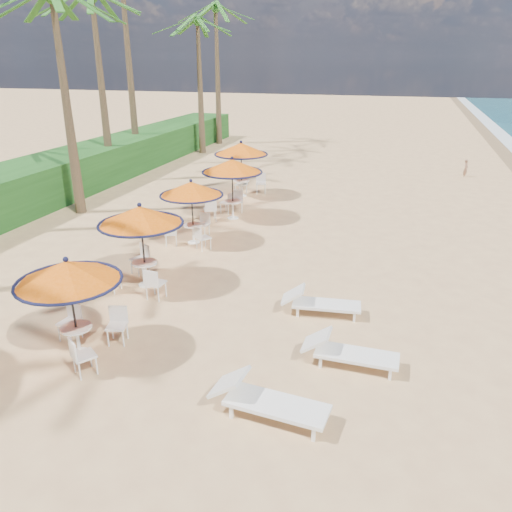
{
  "coord_description": "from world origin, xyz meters",
  "views": [
    {
      "loc": [
        1.8,
        -7.74,
        6.05
      ],
      "look_at": [
        -1.65,
        3.85,
        1.2
      ],
      "focal_mm": 35.0,
      "sensor_mm": 36.0,
      "label": 1
    }
  ],
  "objects_px": {
    "station_1": "(139,226)",
    "lounger_far": "(318,302)",
    "station_3": "(231,173)",
    "lounger_mid": "(347,351)",
    "station_4": "(242,154)",
    "station_2": "(191,197)",
    "station_0": "(72,284)",
    "lounger_near": "(265,399)"
  },
  "relations": [
    {
      "from": "station_1",
      "to": "station_4",
      "type": "relative_size",
      "value": 0.95
    },
    {
      "from": "station_0",
      "to": "station_3",
      "type": "distance_m",
      "value": 10.26
    },
    {
      "from": "lounger_near",
      "to": "lounger_mid",
      "type": "relative_size",
      "value": 1.1
    },
    {
      "from": "station_1",
      "to": "station_4",
      "type": "xyz_separation_m",
      "value": [
        -0.37,
        10.15,
        0.17
      ]
    },
    {
      "from": "lounger_near",
      "to": "lounger_mid",
      "type": "xyz_separation_m",
      "value": [
        1.21,
        2.03,
        -0.03
      ]
    },
    {
      "from": "station_4",
      "to": "lounger_near",
      "type": "xyz_separation_m",
      "value": [
        5.13,
        -14.52,
        -1.58
      ]
    },
    {
      "from": "station_3",
      "to": "lounger_near",
      "type": "distance_m",
      "value": 12.06
    },
    {
      "from": "station_0",
      "to": "station_4",
      "type": "xyz_separation_m",
      "value": [
        -0.72,
        13.68,
        0.27
      ]
    },
    {
      "from": "station_2",
      "to": "station_4",
      "type": "relative_size",
      "value": 0.89
    },
    {
      "from": "station_2",
      "to": "lounger_mid",
      "type": "height_order",
      "value": "station_2"
    },
    {
      "from": "station_4",
      "to": "lounger_far",
      "type": "relative_size",
      "value": 1.26
    },
    {
      "from": "station_2",
      "to": "station_3",
      "type": "relative_size",
      "value": 0.91
    },
    {
      "from": "lounger_far",
      "to": "station_0",
      "type": "bearing_deg",
      "value": -151.25
    },
    {
      "from": "lounger_near",
      "to": "lounger_far",
      "type": "bearing_deg",
      "value": 92.14
    },
    {
      "from": "station_1",
      "to": "station_3",
      "type": "height_order",
      "value": "station_3"
    },
    {
      "from": "station_0",
      "to": "station_4",
      "type": "relative_size",
      "value": 0.9
    },
    {
      "from": "station_1",
      "to": "station_4",
      "type": "height_order",
      "value": "station_4"
    },
    {
      "from": "station_0",
      "to": "station_3",
      "type": "relative_size",
      "value": 0.92
    },
    {
      "from": "station_0",
      "to": "station_1",
      "type": "bearing_deg",
      "value": 95.77
    },
    {
      "from": "station_3",
      "to": "station_1",
      "type": "bearing_deg",
      "value": -92.32
    },
    {
      "from": "lounger_mid",
      "to": "station_1",
      "type": "bearing_deg",
      "value": 159.61
    },
    {
      "from": "station_0",
      "to": "lounger_far",
      "type": "height_order",
      "value": "station_0"
    },
    {
      "from": "station_4",
      "to": "lounger_near",
      "type": "height_order",
      "value": "station_4"
    },
    {
      "from": "lounger_mid",
      "to": "station_0",
      "type": "bearing_deg",
      "value": -167.1
    },
    {
      "from": "station_3",
      "to": "lounger_near",
      "type": "height_order",
      "value": "station_3"
    },
    {
      "from": "station_3",
      "to": "station_4",
      "type": "bearing_deg",
      "value": 100.66
    },
    {
      "from": "lounger_far",
      "to": "lounger_near",
      "type": "bearing_deg",
      "value": -99.69
    },
    {
      "from": "station_1",
      "to": "station_3",
      "type": "bearing_deg",
      "value": 87.68
    },
    {
      "from": "station_0",
      "to": "station_1",
      "type": "xyz_separation_m",
      "value": [
        -0.36,
        3.52,
        0.1
      ]
    },
    {
      "from": "lounger_near",
      "to": "lounger_far",
      "type": "distance_m",
      "value": 4.11
    },
    {
      "from": "lounger_near",
      "to": "lounger_mid",
      "type": "distance_m",
      "value": 2.36
    },
    {
      "from": "station_0",
      "to": "station_2",
      "type": "height_order",
      "value": "station_0"
    },
    {
      "from": "station_0",
      "to": "station_3",
      "type": "bearing_deg",
      "value": 90.46
    },
    {
      "from": "station_1",
      "to": "lounger_far",
      "type": "height_order",
      "value": "station_1"
    },
    {
      "from": "station_4",
      "to": "lounger_far",
      "type": "height_order",
      "value": "station_4"
    },
    {
      "from": "station_4",
      "to": "lounger_near",
      "type": "bearing_deg",
      "value": -70.53
    },
    {
      "from": "station_1",
      "to": "station_4",
      "type": "bearing_deg",
      "value": 92.08
    },
    {
      "from": "station_2",
      "to": "lounger_mid",
      "type": "xyz_separation_m",
      "value": [
        6.02,
        -5.96,
        -1.32
      ]
    },
    {
      "from": "lounger_far",
      "to": "lounger_mid",
      "type": "bearing_deg",
      "value": -71.33
    },
    {
      "from": "lounger_mid",
      "to": "lounger_far",
      "type": "xyz_separation_m",
      "value": [
        -0.96,
        2.07,
        -0.01
      ]
    },
    {
      "from": "station_3",
      "to": "lounger_mid",
      "type": "xyz_separation_m",
      "value": [
        5.7,
        -9.07,
        -1.48
      ]
    },
    {
      "from": "station_2",
      "to": "station_0",
      "type": "bearing_deg",
      "value": -86.72
    }
  ]
}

